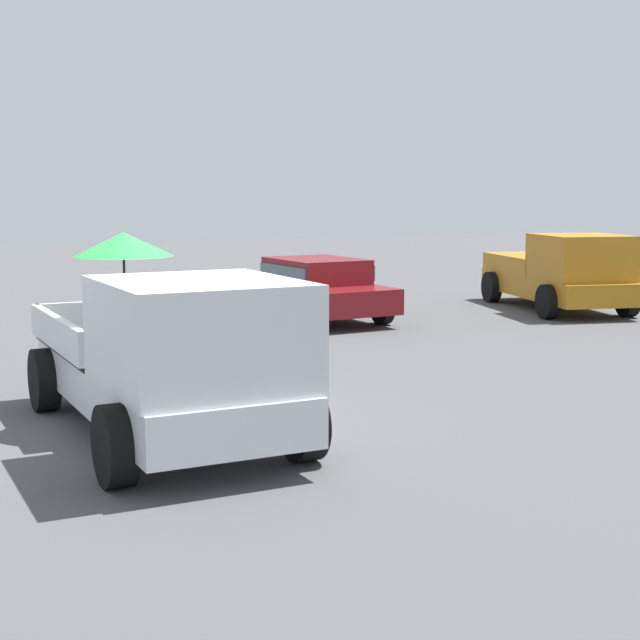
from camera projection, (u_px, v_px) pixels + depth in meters
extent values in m
plane|color=#4C4C4F|center=(161.00, 433.00, 10.99)|extent=(80.00, 80.00, 0.00)
cylinder|color=black|center=(302.00, 423.00, 9.82)|extent=(0.80, 0.29, 0.80)
cylinder|color=black|center=(115.00, 446.00, 8.95)|extent=(0.80, 0.29, 0.80)
cylinder|color=black|center=(191.00, 367.00, 12.92)|extent=(0.80, 0.29, 0.80)
cylinder|color=black|center=(44.00, 380.00, 12.05)|extent=(0.80, 0.29, 0.80)
cube|color=silver|center=(160.00, 385.00, 10.91)|extent=(5.02, 1.87, 0.50)
cube|color=silver|center=(200.00, 333.00, 9.56)|extent=(2.12, 1.89, 1.08)
cube|color=#4C606B|center=(236.00, 326.00, 8.65)|extent=(0.08, 1.72, 0.64)
cube|color=black|center=(132.00, 346.00, 11.89)|extent=(2.82, 1.88, 0.06)
cube|color=silver|center=(201.00, 323.00, 12.27)|extent=(2.80, 0.14, 0.40)
cube|color=silver|center=(57.00, 333.00, 11.45)|extent=(2.80, 0.14, 0.40)
cube|color=silver|center=(105.00, 315.00, 13.05)|extent=(0.12, 1.84, 0.40)
ellipsoid|color=olive|center=(145.00, 333.00, 11.06)|extent=(0.68, 0.33, 0.52)
sphere|color=olive|center=(152.00, 308.00, 10.75)|extent=(0.28, 0.28, 0.28)
cone|color=olive|center=(159.00, 296.00, 10.77)|extent=(0.09, 0.09, 0.12)
cone|color=olive|center=(145.00, 296.00, 10.70)|extent=(0.09, 0.09, 0.12)
cylinder|color=black|center=(125.00, 303.00, 11.17)|extent=(0.03, 0.03, 1.18)
cone|color=#19722D|center=(123.00, 244.00, 11.08)|extent=(1.18, 1.18, 0.28)
cylinder|color=black|center=(628.00, 300.00, 20.93)|extent=(0.80, 0.44, 0.76)
cylinder|color=black|center=(548.00, 302.00, 20.54)|extent=(0.80, 0.44, 0.76)
cylinder|color=black|center=(562.00, 285.00, 24.03)|extent=(0.80, 0.44, 0.76)
cylinder|color=black|center=(492.00, 287.00, 23.64)|extent=(0.80, 0.44, 0.76)
cube|color=#B27219|center=(556.00, 286.00, 22.26)|extent=(5.09, 2.91, 0.50)
cube|color=#B27219|center=(581.00, 257.00, 21.00)|extent=(2.28, 2.21, 1.00)
cube|color=#B27219|center=(538.00, 263.00, 23.17)|extent=(3.06, 2.40, 0.40)
cylinder|color=black|center=(251.00, 300.00, 21.23)|extent=(0.67, 0.26, 0.66)
cylinder|color=black|center=(319.00, 296.00, 22.08)|extent=(0.67, 0.26, 0.66)
cylinder|color=black|center=(308.00, 314.00, 18.90)|extent=(0.67, 0.26, 0.66)
cylinder|color=black|center=(382.00, 309.00, 19.75)|extent=(0.67, 0.26, 0.66)
cube|color=maroon|center=(314.00, 294.00, 20.46)|extent=(4.39, 2.00, 0.52)
cube|color=maroon|center=(316.00, 271.00, 20.31)|extent=(2.19, 1.72, 0.56)
cube|color=#4C606B|center=(316.00, 271.00, 20.31)|extent=(2.13, 1.79, 0.32)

